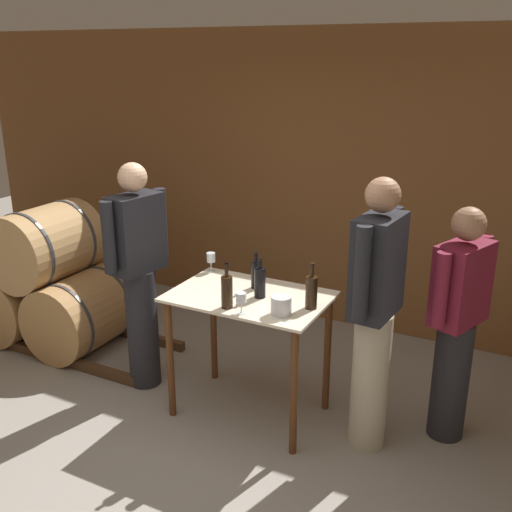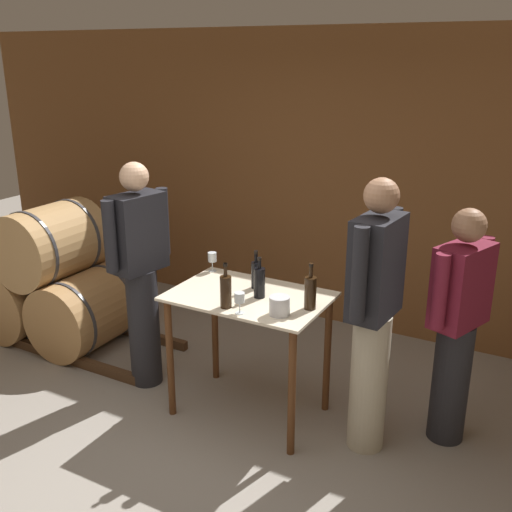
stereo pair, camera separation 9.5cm
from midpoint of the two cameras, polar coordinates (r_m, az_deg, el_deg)
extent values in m
plane|color=gray|center=(3.95, -9.23, -20.31)|extent=(14.00, 14.00, 0.00)
cube|color=brown|center=(5.54, 6.62, 6.98)|extent=(8.40, 0.05, 2.70)
cube|color=#4C331E|center=(5.61, -21.29, -8.30)|extent=(2.33, 0.06, 0.08)
cube|color=#4C331E|center=(6.00, -16.70, -5.96)|extent=(2.33, 0.06, 0.08)
cylinder|color=#AD7F4C|center=(5.93, -21.56, -3.75)|extent=(0.67, 0.82, 0.67)
cylinder|color=#38383D|center=(5.79, -23.35, -4.54)|extent=(0.68, 0.03, 0.68)
cylinder|color=#38383D|center=(6.08, -19.86, -3.00)|extent=(0.68, 0.03, 0.68)
cylinder|color=#AD7F4C|center=(5.45, -16.67, -5.17)|extent=(0.67, 0.82, 0.67)
cylinder|color=#38383D|center=(5.30, -18.48, -6.08)|extent=(0.68, 0.03, 0.68)
cylinder|color=#38383D|center=(5.61, -14.96, -4.30)|extent=(0.68, 0.03, 0.68)
cylinder|color=tan|center=(5.50, -19.85, 1.01)|extent=(0.67, 0.82, 0.67)
cylinder|color=#38383D|center=(5.34, -21.73, 0.29)|extent=(0.68, 0.03, 0.68)
cylinder|color=#38383D|center=(5.66, -18.07, 1.69)|extent=(0.68, 0.03, 0.68)
cube|color=beige|center=(4.08, -1.32, -3.87)|extent=(1.06, 0.70, 0.02)
cylinder|color=#593319|center=(4.28, -8.81, -9.69)|extent=(0.05, 0.05, 0.89)
cylinder|color=#593319|center=(3.86, 2.91, -12.88)|extent=(0.05, 0.05, 0.89)
cylinder|color=#593319|center=(4.71, -4.64, -6.75)|extent=(0.05, 0.05, 0.89)
cylinder|color=#593319|center=(4.33, 6.17, -9.21)|extent=(0.05, 0.05, 0.89)
cylinder|color=black|center=(3.84, -3.50, -3.47)|extent=(0.07, 0.07, 0.21)
cylinder|color=black|center=(3.79, -3.54, -1.35)|extent=(0.02, 0.02, 0.09)
cylinder|color=black|center=(3.78, -3.55, -0.85)|extent=(0.03, 0.03, 0.02)
cylinder|color=black|center=(4.16, -0.67, -1.85)|extent=(0.07, 0.07, 0.19)
cylinder|color=black|center=(4.11, -0.68, -0.06)|extent=(0.02, 0.02, 0.08)
cylinder|color=black|center=(4.10, -0.68, 0.36)|extent=(0.03, 0.03, 0.02)
cylinder|color=black|center=(4.00, -0.31, -2.58)|extent=(0.08, 0.08, 0.21)
cylinder|color=black|center=(3.95, -0.31, -0.67)|extent=(0.02, 0.02, 0.08)
cylinder|color=black|center=(3.94, -0.31, -0.28)|extent=(0.03, 0.03, 0.02)
cylinder|color=black|center=(3.84, 4.59, -3.50)|extent=(0.08, 0.08, 0.21)
cylinder|color=black|center=(3.78, 4.65, -1.35)|extent=(0.02, 0.02, 0.09)
cylinder|color=black|center=(3.77, 4.66, -0.82)|extent=(0.03, 0.03, 0.02)
cylinder|color=silver|center=(4.52, -4.89, -1.44)|extent=(0.06, 0.06, 0.00)
cylinder|color=silver|center=(4.51, -4.90, -0.99)|extent=(0.01, 0.01, 0.07)
cylinder|color=silver|center=(4.48, -4.93, -0.13)|extent=(0.06, 0.06, 0.07)
cylinder|color=silver|center=(3.80, -2.13, -5.45)|extent=(0.06, 0.06, 0.00)
cylinder|color=silver|center=(3.78, -2.14, -4.92)|extent=(0.01, 0.01, 0.07)
cylinder|color=silver|center=(3.75, -2.15, -3.98)|extent=(0.07, 0.07, 0.06)
cylinder|color=silver|center=(3.76, 1.68, -4.74)|extent=(0.13, 0.13, 0.12)
cylinder|color=#B7AD93|center=(4.00, 10.12, -11.60)|extent=(0.24, 0.24, 0.94)
cube|color=black|center=(3.67, 10.81, -0.96)|extent=(0.25, 0.42, 0.63)
sphere|color=#9E7051|center=(3.55, 11.24, 5.73)|extent=(0.21, 0.21, 0.21)
cylinder|color=black|center=(3.88, 12.23, 0.54)|extent=(0.09, 0.09, 0.57)
cylinder|color=black|center=(3.44, 9.28, -1.67)|extent=(0.09, 0.09, 0.57)
cylinder|color=#232328|center=(4.71, -11.33, -6.75)|extent=(0.24, 0.24, 0.94)
cube|color=black|center=(4.44, -11.95, 2.12)|extent=(0.29, 0.43, 0.58)
sphere|color=tan|center=(4.34, -12.31, 7.34)|extent=(0.21, 0.21, 0.21)
cylinder|color=black|center=(4.28, -14.48, 1.71)|extent=(0.09, 0.09, 0.52)
cylinder|color=black|center=(4.59, -9.63, 3.19)|extent=(0.09, 0.09, 0.52)
cylinder|color=#232328|center=(4.24, 17.41, -11.16)|extent=(0.24, 0.24, 0.84)
cube|color=maroon|center=(3.95, 18.36, -2.52)|extent=(0.34, 0.45, 0.53)
sphere|color=#9E7051|center=(3.83, 18.96, 2.90)|extent=(0.21, 0.21, 0.21)
cylinder|color=maroon|center=(4.15, 20.11, -1.30)|extent=(0.09, 0.09, 0.48)
cylinder|color=maroon|center=(3.74, 16.50, -3.12)|extent=(0.09, 0.09, 0.48)
camera|label=1|loc=(0.05, -90.67, -0.23)|focal=42.00mm
camera|label=2|loc=(0.05, 89.33, 0.23)|focal=42.00mm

